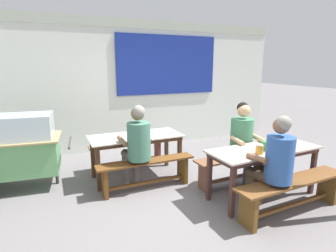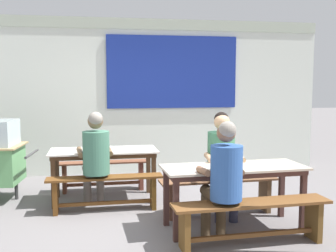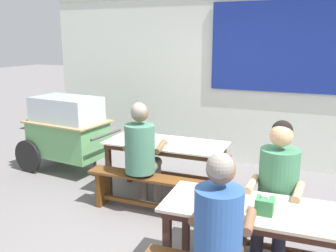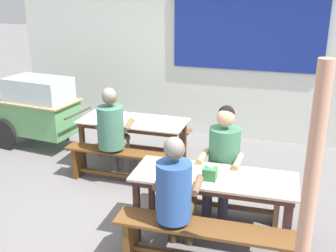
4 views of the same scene
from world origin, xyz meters
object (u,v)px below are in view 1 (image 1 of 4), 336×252
(bench_near_front, at_px, (292,190))
(tissue_box, at_px, (268,146))
(dining_table_near, at_px, (264,154))
(person_near_front, at_px, (274,161))
(bench_far_front, at_px, (147,170))
(person_right_near_table, at_px, (243,139))
(soup_bowl, at_px, (141,134))
(bench_near_back, at_px, (238,165))
(person_left_back_turned, at_px, (137,142))
(condiment_jar, at_px, (259,149))
(food_cart, at_px, (17,147))
(bench_far_back, at_px, (128,152))
(dining_table_far, at_px, (136,140))

(bench_near_front, height_order, tissue_box, tissue_box)
(dining_table_near, height_order, person_near_front, person_near_front)
(bench_far_front, xyz_separation_m, person_right_near_table, (1.46, -0.43, 0.44))
(bench_near_front, xyz_separation_m, soup_bowl, (-1.41, 1.88, 0.44))
(dining_table_near, bearing_deg, bench_near_front, -87.47)
(soup_bowl, bearing_deg, bench_near_back, -31.86)
(bench_near_front, distance_m, soup_bowl, 2.39)
(bench_far_front, xyz_separation_m, person_left_back_turned, (-0.12, 0.06, 0.44))
(tissue_box, bearing_deg, condiment_jar, -161.14)
(bench_near_front, distance_m, food_cart, 3.97)
(bench_far_back, distance_m, tissue_box, 2.52)
(bench_near_front, height_order, person_left_back_turned, person_left_back_turned)
(person_near_front, xyz_separation_m, condiment_jar, (0.03, 0.29, 0.06))
(person_near_front, bearing_deg, person_right_near_table, 73.56)
(food_cart, height_order, person_near_front, person_near_front)
(person_near_front, height_order, tissue_box, person_near_front)
(tissue_box, height_order, condiment_jar, tissue_box)
(dining_table_far, distance_m, person_right_near_table, 1.75)
(bench_near_front, bearing_deg, dining_table_near, 92.53)
(person_near_front, distance_m, person_left_back_turned, 1.92)
(dining_table_far, height_order, bench_near_back, dining_table_far)
(bench_far_back, height_order, bench_near_back, same)
(bench_far_back, relative_size, soup_bowl, 8.45)
(dining_table_far, distance_m, soup_bowl, 0.14)
(bench_far_front, relative_size, bench_near_front, 0.90)
(person_left_back_turned, relative_size, condiment_jar, 10.06)
(food_cart, xyz_separation_m, person_left_back_turned, (1.67, -0.76, 0.08))
(dining_table_near, height_order, bench_near_front, dining_table_near)
(person_left_back_turned, bearing_deg, bench_far_front, -27.50)
(bench_near_front, height_order, food_cart, food_cart)
(food_cart, height_order, soup_bowl, food_cart)
(person_left_back_turned, bearing_deg, soup_bowl, 65.33)
(food_cart, height_order, person_left_back_turned, person_left_back_turned)
(bench_far_back, height_order, food_cart, food_cart)
(bench_far_back, bearing_deg, person_left_back_turned, -96.19)
(bench_far_back, xyz_separation_m, bench_near_back, (1.45, -1.40, 0.01))
(dining_table_near, xyz_separation_m, person_right_near_table, (0.00, 0.46, 0.10))
(dining_table_far, relative_size, dining_table_near, 0.91)
(person_left_back_turned, bearing_deg, food_cart, 155.45)
(dining_table_far, xyz_separation_m, person_right_near_table, (1.47, -0.94, 0.10))
(person_right_near_table, relative_size, soup_bowl, 7.84)
(bench_near_front, distance_m, tissue_box, 0.64)
(dining_table_near, distance_m, bench_far_front, 1.74)
(dining_table_far, height_order, bench_far_back, dining_table_far)
(person_right_near_table, distance_m, condiment_jar, 0.67)
(person_near_front, distance_m, tissue_box, 0.44)
(bench_near_front, bearing_deg, bench_far_back, 121.64)
(condiment_jar, bearing_deg, soup_bowl, 126.90)
(dining_table_near, relative_size, bench_near_front, 0.99)
(person_right_near_table, bearing_deg, condiment_jar, -111.50)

